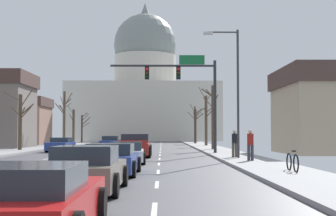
{
  "coord_description": "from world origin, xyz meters",
  "views": [
    {
      "loc": [
        3.67,
        -24.5,
        1.64
      ],
      "look_at": [
        4.22,
        24.18,
        4.01
      ],
      "focal_mm": 53.99,
      "sensor_mm": 36.0,
      "label": 1
    }
  ],
  "objects_px": {
    "sedan_near_04": "(28,203)",
    "signal_gantry": "(186,83)",
    "pickup_truck_near_00": "(135,146)",
    "sedan_oncoming_01": "(110,143)",
    "sedan_near_01": "(127,153)",
    "sedan_near_02": "(111,160)",
    "street_lamp_right": "(233,82)",
    "sedan_near_03": "(87,170)",
    "pedestrian_01": "(235,142)",
    "pedestrian_00": "(250,143)",
    "sedan_oncoming_00": "(61,145)",
    "bicycle_parked": "(292,162)"
  },
  "relations": [
    {
      "from": "sedan_near_01",
      "to": "pedestrian_01",
      "type": "relative_size",
      "value": 2.62
    },
    {
      "from": "street_lamp_right",
      "to": "sedan_near_04",
      "type": "height_order",
      "value": "street_lamp_right"
    },
    {
      "from": "street_lamp_right",
      "to": "sedan_oncoming_00",
      "type": "height_order",
      "value": "street_lamp_right"
    },
    {
      "from": "signal_gantry",
      "to": "pickup_truck_near_00",
      "type": "height_order",
      "value": "signal_gantry"
    },
    {
      "from": "sedan_near_04",
      "to": "bicycle_parked",
      "type": "height_order",
      "value": "sedan_near_04"
    },
    {
      "from": "sedan_near_04",
      "to": "signal_gantry",
      "type": "bearing_deg",
      "value": 82.6
    },
    {
      "from": "sedan_near_03",
      "to": "bicycle_parked",
      "type": "distance_m",
      "value": 9.09
    },
    {
      "from": "sedan_oncoming_00",
      "to": "sedan_near_02",
      "type": "bearing_deg",
      "value": -74.14
    },
    {
      "from": "street_lamp_right",
      "to": "sedan_near_02",
      "type": "relative_size",
      "value": 1.69
    },
    {
      "from": "street_lamp_right",
      "to": "sedan_oncoming_01",
      "type": "bearing_deg",
      "value": 113.5
    },
    {
      "from": "street_lamp_right",
      "to": "sedan_near_04",
      "type": "distance_m",
      "value": 23.42
    },
    {
      "from": "street_lamp_right",
      "to": "sedan_near_03",
      "type": "xyz_separation_m",
      "value": [
        -6.34,
        -15.97,
        -4.09
      ]
    },
    {
      "from": "sedan_near_01",
      "to": "pedestrian_00",
      "type": "xyz_separation_m",
      "value": [
        6.6,
        0.08,
        0.52
      ]
    },
    {
      "from": "street_lamp_right",
      "to": "sedan_near_01",
      "type": "relative_size",
      "value": 1.77
    },
    {
      "from": "pedestrian_00",
      "to": "sedan_oncoming_01",
      "type": "bearing_deg",
      "value": 111.85
    },
    {
      "from": "sedan_near_03",
      "to": "street_lamp_right",
      "type": "bearing_deg",
      "value": 68.36
    },
    {
      "from": "sedan_oncoming_01",
      "to": "pedestrian_01",
      "type": "distance_m",
      "value": 23.42
    },
    {
      "from": "signal_gantry",
      "to": "sedan_near_04",
      "type": "bearing_deg",
      "value": -97.4
    },
    {
      "from": "sedan_oncoming_00",
      "to": "sedan_near_03",
      "type": "bearing_deg",
      "value": -77.29
    },
    {
      "from": "pickup_truck_near_00",
      "to": "pedestrian_00",
      "type": "relative_size",
      "value": 3.31
    },
    {
      "from": "sedan_near_03",
      "to": "sedan_near_04",
      "type": "height_order",
      "value": "sedan_near_03"
    },
    {
      "from": "sedan_near_01",
      "to": "sedan_oncoming_00",
      "type": "relative_size",
      "value": 0.95
    },
    {
      "from": "pickup_truck_near_00",
      "to": "sedan_oncoming_01",
      "type": "bearing_deg",
      "value": 101.06
    },
    {
      "from": "sedan_oncoming_00",
      "to": "bicycle_parked",
      "type": "relative_size",
      "value": 2.59
    },
    {
      "from": "pickup_truck_near_00",
      "to": "sedan_near_04",
      "type": "xyz_separation_m",
      "value": [
        -0.19,
        -26.41,
        -0.14
      ]
    },
    {
      "from": "sedan_near_02",
      "to": "pedestrian_01",
      "type": "height_order",
      "value": "pedestrian_01"
    },
    {
      "from": "sedan_oncoming_00",
      "to": "pedestrian_00",
      "type": "distance_m",
      "value": 21.11
    },
    {
      "from": "pickup_truck_near_00",
      "to": "sedan_oncoming_01",
      "type": "distance_m",
      "value": 18.23
    },
    {
      "from": "sedan_near_03",
      "to": "sedan_near_04",
      "type": "relative_size",
      "value": 0.99
    },
    {
      "from": "signal_gantry",
      "to": "sedan_oncoming_00",
      "type": "bearing_deg",
      "value": 150.78
    },
    {
      "from": "street_lamp_right",
      "to": "sedan_oncoming_00",
      "type": "bearing_deg",
      "value": 134.24
    },
    {
      "from": "sedan_near_01",
      "to": "sedan_near_04",
      "type": "distance_m",
      "value": 19.06
    },
    {
      "from": "street_lamp_right",
      "to": "pickup_truck_near_00",
      "type": "relative_size",
      "value": 1.39
    },
    {
      "from": "pedestrian_01",
      "to": "bicycle_parked",
      "type": "relative_size",
      "value": 0.93
    },
    {
      "from": "pedestrian_00",
      "to": "pedestrian_01",
      "type": "distance_m",
      "value": 3.91
    },
    {
      "from": "pedestrian_01",
      "to": "sedan_near_02",
      "type": "bearing_deg",
      "value": -119.84
    },
    {
      "from": "sedan_near_01",
      "to": "pickup_truck_near_00",
      "type": "bearing_deg",
      "value": 89.92
    },
    {
      "from": "sedan_near_03",
      "to": "sedan_near_04",
      "type": "bearing_deg",
      "value": -89.84
    },
    {
      "from": "street_lamp_right",
      "to": "pickup_truck_near_00",
      "type": "distance_m",
      "value": 8.45
    },
    {
      "from": "sedan_near_04",
      "to": "pedestrian_00",
      "type": "xyz_separation_m",
      "value": [
        6.78,
        19.15,
        0.51
      ]
    },
    {
      "from": "sedan_near_03",
      "to": "sedan_near_01",
      "type": "bearing_deg",
      "value": 89.12
    },
    {
      "from": "pickup_truck_near_00",
      "to": "sedan_near_04",
      "type": "height_order",
      "value": "pickup_truck_near_00"
    },
    {
      "from": "sedan_near_02",
      "to": "pickup_truck_near_00",
      "type": "bearing_deg",
      "value": 89.58
    },
    {
      "from": "sedan_near_04",
      "to": "sedan_oncoming_00",
      "type": "relative_size",
      "value": 1.0
    },
    {
      "from": "signal_gantry",
      "to": "street_lamp_right",
      "type": "distance_m",
      "value": 7.86
    },
    {
      "from": "sedan_near_01",
      "to": "sedan_oncoming_00",
      "type": "height_order",
      "value": "sedan_oncoming_00"
    },
    {
      "from": "sedan_oncoming_01",
      "to": "bicycle_parked",
      "type": "relative_size",
      "value": 2.5
    },
    {
      "from": "sedan_near_02",
      "to": "sedan_oncoming_00",
      "type": "bearing_deg",
      "value": 105.86
    },
    {
      "from": "sedan_near_04",
      "to": "sedan_near_02",
      "type": "bearing_deg",
      "value": 89.59
    },
    {
      "from": "sedan_near_01",
      "to": "sedan_near_02",
      "type": "height_order",
      "value": "sedan_near_02"
    }
  ]
}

